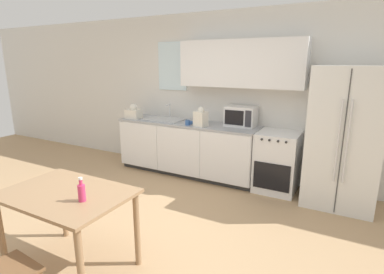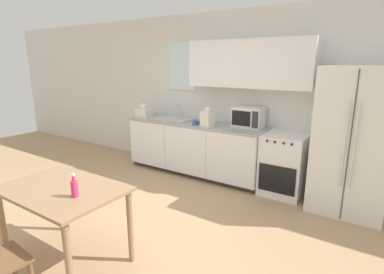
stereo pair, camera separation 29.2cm
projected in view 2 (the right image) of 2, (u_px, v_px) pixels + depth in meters
name	position (u px, v px, depth m)	size (l,w,h in m)	color
ground_plane	(139.00, 230.00, 3.49)	(12.00, 12.00, 0.00)	tan
wall_back	(232.00, 90.00, 4.91)	(12.00, 0.38, 2.70)	silver
kitchen_counter	(195.00, 148.00, 5.18)	(2.47, 0.66, 0.91)	#333333
oven_range	(284.00, 164.00, 4.38)	(0.60, 0.63, 0.90)	white
refrigerator	(353.00, 141.00, 3.76)	(0.88, 0.76, 1.86)	silver
kitchen_sink	(173.00, 119.00, 5.32)	(0.67, 0.46, 0.26)	#B7BABC
microwave	(248.00, 117.00, 4.66)	(0.47, 0.32, 0.31)	silver
coffee_mug	(195.00, 123.00, 4.83)	(0.12, 0.09, 0.08)	#335999
grocery_bag_0	(144.00, 112.00, 5.48)	(0.27, 0.23, 0.27)	silver
grocery_bag_1	(208.00, 118.00, 4.70)	(0.22, 0.20, 0.31)	silver
dining_table	(63.00, 199.00, 2.80)	(1.14, 0.79, 0.77)	#997551
drink_bottle	(75.00, 188.00, 2.56)	(0.06, 0.06, 0.21)	#DB386B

